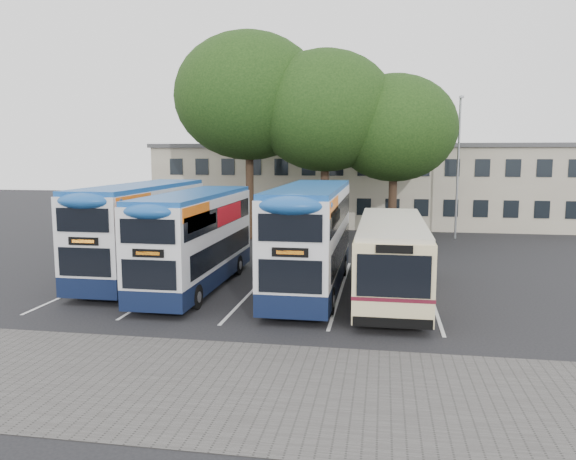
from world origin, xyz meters
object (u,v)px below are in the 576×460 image
(lamp_post, at_px, (458,160))
(bus_dd_right, at_px, (311,233))
(tree_right, at_px, (394,128))
(tree_mid, at_px, (325,111))
(bus_dd_left, at_px, (143,227))
(bus_single, at_px, (391,253))
(tree_left, at_px, (249,96))
(bus_dd_mid, at_px, (196,236))

(lamp_post, xyz_separation_m, bus_dd_right, (-7.46, -15.29, -2.77))
(tree_right, bearing_deg, tree_mid, -173.17)
(bus_dd_left, relative_size, bus_single, 1.00)
(tree_left, distance_m, bus_dd_right, 15.74)
(tree_left, xyz_separation_m, bus_dd_mid, (0.98, -13.41, -6.86))
(bus_dd_left, xyz_separation_m, bus_single, (10.78, -1.52, -0.60))
(tree_left, bearing_deg, bus_dd_mid, -85.83)
(lamp_post, height_order, bus_dd_left, lamp_post)
(tree_left, distance_m, bus_dd_mid, 15.09)
(tree_mid, bearing_deg, lamp_post, 17.73)
(tree_right, height_order, bus_dd_mid, tree_right)
(lamp_post, distance_m, tree_right, 4.99)
(tree_left, distance_m, bus_dd_left, 13.84)
(tree_left, height_order, bus_dd_left, tree_left)
(tree_mid, bearing_deg, bus_dd_mid, -106.65)
(bus_dd_right, bearing_deg, bus_dd_mid, -175.88)
(tree_right, bearing_deg, tree_left, -179.51)
(bus_dd_right, relative_size, bus_single, 1.02)
(lamp_post, distance_m, bus_single, 16.59)
(tree_right, xyz_separation_m, bus_dd_left, (-11.00, -12.00, -4.71))
(bus_dd_left, bearing_deg, tree_left, 80.58)
(bus_dd_mid, bearing_deg, bus_dd_right, 4.12)
(lamp_post, xyz_separation_m, bus_dd_mid, (-12.13, -15.62, -2.93))
(bus_dd_left, relative_size, bus_dd_mid, 1.06)
(tree_right, height_order, bus_dd_left, tree_right)
(bus_dd_left, distance_m, bus_single, 10.91)
(bus_dd_left, bearing_deg, bus_dd_right, -8.58)
(tree_left, relative_size, bus_dd_right, 1.29)
(bus_dd_left, bearing_deg, bus_single, -8.02)
(tree_left, distance_m, tree_mid, 4.98)
(tree_mid, height_order, bus_dd_left, tree_mid)
(tree_mid, relative_size, bus_dd_left, 1.18)
(tree_right, height_order, bus_dd_right, tree_right)
(tree_left, height_order, tree_mid, tree_left)
(bus_dd_mid, xyz_separation_m, bus_single, (7.83, -0.03, -0.48))
(bus_dd_right, bearing_deg, tree_right, 75.60)
(tree_left, bearing_deg, lamp_post, 9.59)
(tree_right, relative_size, bus_dd_right, 1.01)
(tree_left, bearing_deg, bus_dd_left, -99.42)
(tree_mid, relative_size, bus_dd_right, 1.16)
(tree_right, distance_m, bus_dd_mid, 16.43)
(tree_mid, relative_size, tree_right, 1.14)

